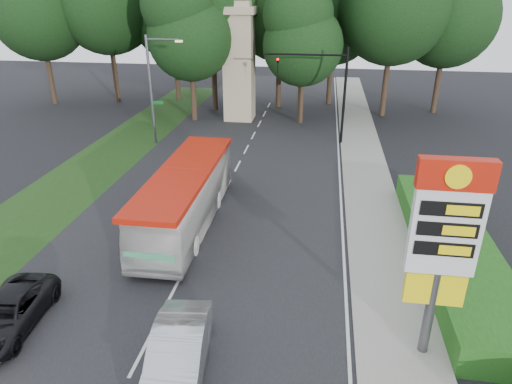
# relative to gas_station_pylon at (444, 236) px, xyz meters

# --- Properties ---
(ground) EXTENTS (120.00, 120.00, 0.00)m
(ground) POSITION_rel_gas_station_pylon_xyz_m (-9.20, -1.99, -4.45)
(ground) COLOR black
(ground) RESTS_ON ground
(road_surface) EXTENTS (14.00, 80.00, 0.02)m
(road_surface) POSITION_rel_gas_station_pylon_xyz_m (-9.20, 10.01, -4.44)
(road_surface) COLOR black
(road_surface) RESTS_ON ground
(sidewalk_right) EXTENTS (3.00, 80.00, 0.12)m
(sidewalk_right) POSITION_rel_gas_station_pylon_xyz_m (-0.70, 10.01, -4.39)
(sidewalk_right) COLOR gray
(sidewalk_right) RESTS_ON ground
(grass_verge_left) EXTENTS (5.00, 50.00, 0.02)m
(grass_verge_left) POSITION_rel_gas_station_pylon_xyz_m (-18.70, 16.01, -4.44)
(grass_verge_left) COLOR #193814
(grass_verge_left) RESTS_ON ground
(hedge) EXTENTS (3.00, 14.00, 1.20)m
(hedge) POSITION_rel_gas_station_pylon_xyz_m (2.30, 6.01, -3.85)
(hedge) COLOR #185115
(hedge) RESTS_ON ground
(gas_station_pylon) EXTENTS (2.10, 0.45, 6.85)m
(gas_station_pylon) POSITION_rel_gas_station_pylon_xyz_m (0.00, 0.00, 0.00)
(gas_station_pylon) COLOR #59595E
(gas_station_pylon) RESTS_ON ground
(traffic_signal_mast) EXTENTS (6.10, 0.35, 7.20)m
(traffic_signal_mast) POSITION_rel_gas_station_pylon_xyz_m (-3.52, 22.00, 0.22)
(traffic_signal_mast) COLOR black
(traffic_signal_mast) RESTS_ON ground
(streetlight_signs) EXTENTS (2.75, 0.98, 8.00)m
(streetlight_signs) POSITION_rel_gas_station_pylon_xyz_m (-16.19, 20.01, -0.01)
(streetlight_signs) COLOR #59595E
(streetlight_signs) RESTS_ON ground
(monument) EXTENTS (3.00, 3.00, 10.05)m
(monument) POSITION_rel_gas_station_pylon_xyz_m (-11.20, 28.01, 0.66)
(monument) COLOR tan
(monument) RESTS_ON ground
(tree_east_near) EXTENTS (8.12, 8.12, 15.95)m
(tree_east_near) POSITION_rel_gas_station_pylon_xyz_m (-3.20, 35.01, 5.23)
(tree_east_near) COLOR #2D2116
(tree_east_near) RESTS_ON ground
(tree_monument_left) EXTENTS (7.28, 7.28, 14.30)m
(tree_monument_left) POSITION_rel_gas_station_pylon_xyz_m (-15.20, 27.01, 4.23)
(tree_monument_left) COLOR #2D2116
(tree_monument_left) RESTS_ON ground
(tree_monument_right) EXTENTS (6.72, 6.72, 13.20)m
(tree_monument_right) POSITION_rel_gas_station_pylon_xyz_m (-5.70, 27.51, 3.56)
(tree_monument_right) COLOR #2D2116
(tree_monument_right) RESTS_ON ground
(transit_bus) EXTENTS (2.62, 10.70, 2.97)m
(transit_bus) POSITION_rel_gas_station_pylon_xyz_m (-10.23, 7.57, -2.96)
(transit_bus) COLOR silver
(transit_bus) RESTS_ON ground
(sedan_silver) EXTENTS (2.19, 4.85, 1.54)m
(sedan_silver) POSITION_rel_gas_station_pylon_xyz_m (-7.70, -2.08, -3.68)
(sedan_silver) COLOR #B1B4B9
(sedan_silver) RESTS_ON ground
(suv_charcoal) EXTENTS (2.39, 4.58, 1.23)m
(suv_charcoal) POSITION_rel_gas_station_pylon_xyz_m (-14.29, -0.86, -3.83)
(suv_charcoal) COLOR black
(suv_charcoal) RESTS_ON ground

